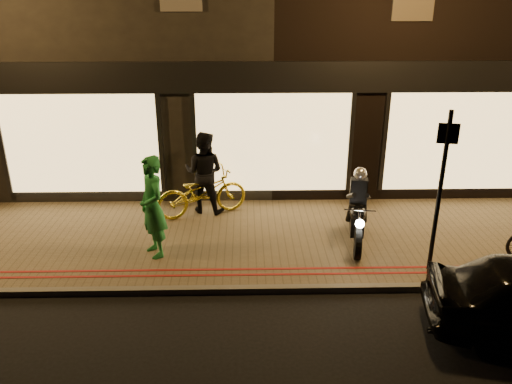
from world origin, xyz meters
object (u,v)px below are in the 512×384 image
(person_green, at_px, (152,207))
(motorcycle, at_px, (357,215))
(bicycle_gold, at_px, (202,192))
(sign_post, at_px, (441,185))

(person_green, bearing_deg, motorcycle, 64.56)
(bicycle_gold, xyz_separation_m, person_green, (-0.78, -1.87, 0.45))
(motorcycle, xyz_separation_m, bicycle_gold, (-3.26, 1.46, -0.06))
(motorcycle, bearing_deg, bicycle_gold, 165.50)
(motorcycle, height_order, bicycle_gold, motorcycle)
(motorcycle, distance_m, bicycle_gold, 3.57)
(sign_post, xyz_separation_m, bicycle_gold, (-4.41, 2.57, -1.12))
(motorcycle, xyz_separation_m, sign_post, (1.15, -1.11, 1.06))
(sign_post, bearing_deg, motorcycle, 135.79)
(motorcycle, relative_size, person_green, 0.96)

